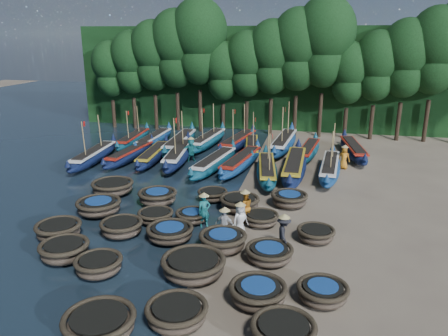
% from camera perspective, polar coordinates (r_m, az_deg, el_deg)
% --- Properties ---
extents(ground, '(120.00, 120.00, 0.00)m').
position_cam_1_polar(ground, '(23.41, 0.24, -6.19)').
color(ground, '#7B6F5A').
rests_on(ground, ground).
extents(foliage_wall, '(40.00, 3.00, 10.00)m').
position_cam_1_polar(foliage_wall, '(44.96, 6.59, 11.58)').
color(foliage_wall, black).
rests_on(foliage_wall, ground).
extents(coracle_2, '(2.51, 2.51, 0.78)m').
position_cam_1_polar(coracle_2, '(15.25, -15.97, -18.99)').
color(coracle_2, '#4D3F30').
rests_on(coracle_2, ground).
extents(coracle_3, '(2.13, 2.13, 0.73)m').
position_cam_1_polar(coracle_3, '(15.30, -6.20, -18.33)').
color(coracle_3, '#4D3F30').
rests_on(coracle_3, ground).
extents(coracle_4, '(2.10, 2.10, 0.76)m').
position_cam_1_polar(coracle_4, '(14.56, 7.76, -20.44)').
color(coracle_4, '#4D3F30').
rests_on(coracle_4, ground).
extents(coracle_5, '(2.37, 2.37, 0.82)m').
position_cam_1_polar(coracle_5, '(20.04, -20.13, -10.05)').
color(coracle_5, '#4D3F30').
rests_on(coracle_5, ground).
extents(coracle_6, '(2.36, 2.36, 0.74)m').
position_cam_1_polar(coracle_6, '(18.56, -16.06, -12.07)').
color(coracle_6, '#4D3F30').
rests_on(coracle_6, ground).
extents(coracle_7, '(2.95, 2.95, 0.85)m').
position_cam_1_polar(coracle_7, '(17.73, -4.02, -12.62)').
color(coracle_7, '#4D3F30').
rests_on(coracle_7, ground).
extents(coracle_8, '(2.23, 2.23, 0.78)m').
position_cam_1_polar(coracle_8, '(16.19, 4.46, -15.94)').
color(coracle_8, '#4D3F30').
rests_on(coracle_8, ground).
extents(coracle_9, '(2.23, 2.23, 0.68)m').
position_cam_1_polar(coracle_9, '(16.66, 12.75, -15.53)').
color(coracle_9, '#4D3F30').
rests_on(coracle_9, ground).
extents(coracle_10, '(2.31, 2.31, 0.82)m').
position_cam_1_polar(coracle_10, '(22.05, -20.80, -7.58)').
color(coracle_10, '#4D3F30').
rests_on(coracle_10, ground).
extents(coracle_11, '(2.14, 2.14, 0.76)m').
position_cam_1_polar(coracle_11, '(21.56, -13.24, -7.55)').
color(coracle_11, '#4D3F30').
rests_on(coracle_11, ground).
extents(coracle_12, '(2.40, 2.40, 0.72)m').
position_cam_1_polar(coracle_12, '(20.69, -7.07, -8.34)').
color(coracle_12, '#4D3F30').
rests_on(coracle_12, ground).
extents(coracle_13, '(2.21, 2.21, 0.84)m').
position_cam_1_polar(coracle_13, '(19.62, -0.14, -9.46)').
color(coracle_13, '#4D3F30').
rests_on(coracle_13, ground).
extents(coracle_14, '(2.47, 2.47, 0.69)m').
position_cam_1_polar(coracle_14, '(18.87, 5.93, -11.00)').
color(coracle_14, '#4D3F30').
rests_on(coracle_14, ground).
extents(coracle_15, '(2.78, 2.78, 0.82)m').
position_cam_1_polar(coracle_15, '(24.26, -16.05, -4.83)').
color(coracle_15, '#4D3F30').
rests_on(coracle_15, ground).
extents(coracle_16, '(1.94, 1.94, 0.66)m').
position_cam_1_polar(coracle_16, '(22.63, -8.93, -6.23)').
color(coracle_16, '#4D3F30').
rests_on(coracle_16, ground).
extents(coracle_17, '(1.91, 1.91, 0.64)m').
position_cam_1_polar(coracle_17, '(22.45, -4.20, -6.27)').
color(coracle_17, '#4D3F30').
rests_on(coracle_17, ground).
extents(coracle_18, '(1.84, 1.84, 0.63)m').
position_cam_1_polar(coracle_18, '(22.21, 4.81, -6.58)').
color(coracle_18, '#4D3F30').
rests_on(coracle_18, ground).
extents(coracle_19, '(2.01, 2.01, 0.66)m').
position_cam_1_polar(coracle_19, '(20.92, 11.90, -8.42)').
color(coracle_19, '#4D3F30').
rests_on(coracle_19, ground).
extents(coracle_20, '(2.86, 2.86, 0.82)m').
position_cam_1_polar(coracle_20, '(27.04, -14.34, -2.41)').
color(coracle_20, '#4D3F30').
rests_on(coracle_20, ground).
extents(coracle_21, '(2.61, 2.61, 0.84)m').
position_cam_1_polar(coracle_21, '(24.90, -8.68, -3.73)').
color(coracle_21, '#4D3F30').
rests_on(coracle_21, ground).
extents(coracle_22, '(1.76, 1.76, 0.65)m').
position_cam_1_polar(coracle_22, '(25.25, -1.51, -3.50)').
color(coracle_22, '#4D3F30').
rests_on(coracle_22, ground).
extents(coracle_23, '(2.43, 2.43, 0.80)m').
position_cam_1_polar(coracle_23, '(23.83, 2.05, -4.58)').
color(coracle_23, '#4D3F30').
rests_on(coracle_23, ground).
extents(coracle_24, '(2.37, 2.37, 0.77)m').
position_cam_1_polar(coracle_24, '(24.67, 8.52, -4.01)').
color(coracle_24, '#4D3F30').
rests_on(coracle_24, ground).
extents(long_boat_0, '(1.88, 8.11, 3.45)m').
position_cam_1_polar(long_boat_0, '(34.01, -16.67, 1.54)').
color(long_boat_0, '#0F1D3A').
rests_on(long_boat_0, ground).
extents(long_boat_1, '(2.07, 7.59, 1.34)m').
position_cam_1_polar(long_boat_1, '(33.87, -12.16, 1.76)').
color(long_boat_1, '#0F1D3A').
rests_on(long_boat_1, ground).
extents(long_boat_2, '(1.82, 7.59, 1.34)m').
position_cam_1_polar(long_boat_2, '(33.34, -9.21, 1.68)').
color(long_boat_2, '#0F1D3A').
rests_on(long_boat_2, ground).
extents(long_boat_3, '(2.46, 8.66, 3.70)m').
position_cam_1_polar(long_boat_3, '(32.84, -5.97, 1.71)').
color(long_boat_3, '#0F1D3A').
rests_on(long_boat_3, ground).
extents(long_boat_4, '(2.65, 7.97, 1.42)m').
position_cam_1_polar(long_boat_4, '(30.88, -1.29, 0.71)').
color(long_boat_4, navy).
rests_on(long_boat_4, ground).
extents(long_boat_5, '(2.69, 8.03, 1.43)m').
position_cam_1_polar(long_boat_5, '(31.07, 2.24, 0.81)').
color(long_boat_5, navy).
rests_on(long_boat_5, ground).
extents(long_boat_6, '(2.48, 7.88, 3.38)m').
position_cam_1_polar(long_boat_6, '(29.30, 5.62, -0.29)').
color(long_boat_6, navy).
rests_on(long_boat_6, ground).
extents(long_boat_7, '(1.69, 9.19, 1.62)m').
position_cam_1_polar(long_boat_7, '(30.12, 9.17, 0.21)').
color(long_boat_7, '#0F1D3A').
rests_on(long_boat_7, ground).
extents(long_boat_8, '(1.94, 8.06, 3.43)m').
position_cam_1_polar(long_boat_8, '(30.47, 13.64, 0.00)').
color(long_boat_8, navy).
rests_on(long_boat_8, ground).
extents(long_boat_9, '(1.73, 7.59, 3.23)m').
position_cam_1_polar(long_boat_9, '(38.74, -11.74, 3.71)').
color(long_boat_9, navy).
rests_on(long_boat_9, ground).
extents(long_boat_10, '(1.54, 7.97, 1.40)m').
position_cam_1_polar(long_boat_10, '(38.14, -9.13, 3.68)').
color(long_boat_10, navy).
rests_on(long_boat_10, ground).
extents(long_boat_11, '(1.95, 9.00, 1.58)m').
position_cam_1_polar(long_boat_11, '(36.49, -5.77, 3.31)').
color(long_boat_11, navy).
rests_on(long_boat_11, ground).
extents(long_boat_12, '(2.31, 8.29, 3.54)m').
position_cam_1_polar(long_boat_12, '(37.35, -2.12, 3.65)').
color(long_boat_12, navy).
rests_on(long_boat_12, ground).
extents(long_boat_13, '(2.84, 8.28, 3.57)m').
position_cam_1_polar(long_boat_13, '(36.81, 1.87, 3.45)').
color(long_boat_13, '#0F1D3A').
rests_on(long_boat_13, ground).
extents(long_boat_14, '(2.40, 7.41, 3.18)m').
position_cam_1_polar(long_boat_14, '(35.36, 3.66, 2.75)').
color(long_boat_14, navy).
rests_on(long_boat_14, ground).
extents(long_boat_15, '(2.34, 9.08, 3.87)m').
position_cam_1_polar(long_boat_15, '(36.54, 7.80, 3.28)').
color(long_boat_15, navy).
rests_on(long_boat_15, ground).
extents(long_boat_16, '(2.26, 7.42, 1.32)m').
position_cam_1_polar(long_boat_16, '(34.74, 10.97, 2.20)').
color(long_boat_16, navy).
rests_on(long_boat_16, ground).
extents(long_boat_17, '(2.47, 8.08, 1.43)m').
position_cam_1_polar(long_boat_17, '(35.76, 16.52, 2.30)').
color(long_boat_17, '#0F1D3A').
rests_on(long_boat_17, ground).
extents(fisherman_0, '(0.95, 0.97, 1.89)m').
position_cam_1_polar(fisherman_0, '(20.73, 2.14, -6.69)').
color(fisherman_0, beige).
rests_on(fisherman_0, ground).
extents(fisherman_1, '(0.75, 0.69, 1.92)m').
position_cam_1_polar(fisherman_1, '(21.74, -2.61, -5.37)').
color(fisherman_1, '#186566').
rests_on(fisherman_1, ground).
extents(fisherman_2, '(1.01, 0.93, 1.89)m').
position_cam_1_polar(fisherman_2, '(22.28, 2.76, -4.97)').
color(fisherman_2, '#BC6E19').
rests_on(fisherman_2, ground).
extents(fisherman_3, '(0.88, 1.22, 1.90)m').
position_cam_1_polar(fisherman_3, '(19.56, 7.81, -8.42)').
color(fisherman_3, black).
rests_on(fisherman_3, ground).
extents(fisherman_4, '(0.97, 0.53, 1.77)m').
position_cam_1_polar(fisherman_4, '(20.40, 0.10, -7.23)').
color(fisherman_4, beige).
rests_on(fisherman_4, ground).
extents(fisherman_5, '(1.72, 1.26, 2.00)m').
position_cam_1_polar(fisherman_5, '(33.02, -4.31, 2.46)').
color(fisherman_5, '#186566').
rests_on(fisherman_5, ground).
extents(fisherman_6, '(0.95, 0.79, 1.87)m').
position_cam_1_polar(fisherman_6, '(32.18, 15.42, 1.42)').
color(fisherman_6, '#BC6E19').
rests_on(fisherman_6, ground).
extents(tree_0, '(3.68, 3.68, 8.68)m').
position_cam_1_polar(tree_0, '(45.96, -14.62, 12.49)').
color(tree_0, black).
rests_on(tree_0, ground).
extents(tree_1, '(4.09, 4.09, 9.65)m').
position_cam_1_polar(tree_1, '(44.94, -11.99, 13.44)').
color(tree_1, black).
rests_on(tree_1, ground).
extents(tree_2, '(4.51, 4.51, 10.63)m').
position_cam_1_polar(tree_2, '(44.03, -9.21, 14.39)').
color(tree_2, black).
rests_on(tree_2, ground).
extents(tree_3, '(4.92, 4.92, 11.60)m').
position_cam_1_polar(tree_3, '(43.23, -6.31, 15.36)').
color(tree_3, black).
rests_on(tree_3, ground).
extents(tree_4, '(5.34, 5.34, 12.58)m').
position_cam_1_polar(tree_4, '(42.55, -3.27, 16.31)').
color(tree_4, black).
rests_on(tree_4, ground).
extents(tree_5, '(3.68, 3.68, 8.68)m').
position_cam_1_polar(tree_5, '(42.13, -0.12, 12.65)').
color(tree_5, black).
rests_on(tree_5, ground).
extents(tree_6, '(4.09, 4.09, 9.65)m').
position_cam_1_polar(tree_6, '(41.65, 3.06, 13.51)').
color(tree_6, black).
rests_on(tree_6, ground).
extents(tree_7, '(4.51, 4.51, 10.63)m').
position_cam_1_polar(tree_7, '(41.31, 6.33, 14.34)').
color(tree_7, black).
rests_on(tree_7, ground).
extents(tree_8, '(4.92, 4.92, 11.60)m').
position_cam_1_polar(tree_8, '(41.10, 9.66, 15.13)').
color(tree_8, black).
rests_on(tree_8, ground).
extents(tree_9, '(5.34, 5.34, 12.58)m').
position_cam_1_polar(tree_9, '(41.04, 13.04, 15.89)').
color(tree_9, black).
rests_on(tree_9, ground).
extents(tree_10, '(3.68, 3.68, 8.68)m').
position_cam_1_polar(tree_10, '(41.25, 16.05, 11.91)').
color(tree_10, black).
rests_on(tree_10, ground).
extents(tree_11, '(4.09, 4.09, 9.65)m').
position_cam_1_polar(tree_11, '(41.40, 19.37, 12.57)').
color(tree_11, black).
rests_on(tree_11, ground).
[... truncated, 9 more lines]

